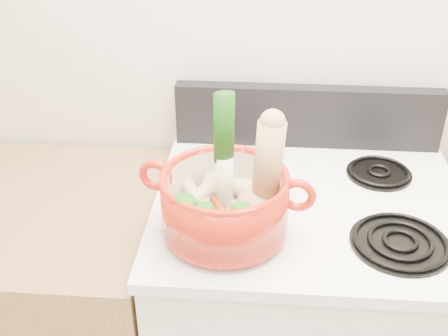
{
  "coord_description": "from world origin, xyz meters",
  "views": [
    {
      "loc": [
        -0.12,
        0.22,
        1.74
      ],
      "look_at": [
        -0.2,
        1.23,
        1.14
      ],
      "focal_mm": 45.0,
      "sensor_mm": 36.0,
      "label": 1
    }
  ],
  "objects": [
    {
      "name": "pot_handle_right",
      "position": [
        -0.05,
        1.22,
        1.09
      ],
      "size": [
        0.08,
        0.03,
        0.08
      ],
      "primitive_type": "torus",
      "rotation": [
        1.57,
        0.0,
        -0.17
      ],
      "color": "#B31F0F",
      "rests_on": "dutch_oven"
    },
    {
      "name": "parsnip_0",
      "position": [
        -0.25,
        1.27,
        1.02
      ],
      "size": [
        0.13,
        0.21,
        0.06
      ],
      "primitive_type": "cone",
      "rotation": [
        1.66,
        0.0,
        -0.44
      ],
      "color": "beige",
      "rests_on": "dutch_oven"
    },
    {
      "name": "pot_handle_left",
      "position": [
        -0.36,
        1.27,
        1.09
      ],
      "size": [
        0.08,
        0.03,
        0.08
      ],
      "primitive_type": "torus",
      "rotation": [
        1.57,
        0.0,
        -0.17
      ],
      "color": "#B31F0F",
      "rests_on": "dutch_oven"
    },
    {
      "name": "squash",
      "position": [
        -0.12,
        1.24,
        1.12
      ],
      "size": [
        0.14,
        0.13,
        0.26
      ],
      "primitive_type": null,
      "rotation": [
        0.0,
        0.05,
        -0.23
      ],
      "color": "tan",
      "rests_on": "dutch_oven"
    },
    {
      "name": "parsnip_1",
      "position": [
        -0.26,
        1.25,
        1.03
      ],
      "size": [
        0.08,
        0.21,
        0.06
      ],
      "primitive_type": "cone",
      "rotation": [
        1.66,
        0.0,
        -0.16
      ],
      "color": "beige",
      "rests_on": "dutch_oven"
    },
    {
      "name": "parsnip_3",
      "position": [
        -0.29,
        1.22,
        1.03
      ],
      "size": [
        0.12,
        0.15,
        0.05
      ],
      "primitive_type": "cone",
      "rotation": [
        1.66,
        0.0,
        -0.57
      ],
      "color": "beige",
      "rests_on": "dutch_oven"
    },
    {
      "name": "ginger",
      "position": [
        -0.17,
        1.35,
        1.02
      ],
      "size": [
        0.09,
        0.08,
        0.04
      ],
      "primitive_type": "ellipsoid",
      "rotation": [
        0.0,
        0.0,
        -0.42
      ],
      "color": "#D4BA82",
      "rests_on": "dutch_oven"
    },
    {
      "name": "carrot_2",
      "position": [
        -0.2,
        1.2,
        1.03
      ],
      "size": [
        0.1,
        0.16,
        0.05
      ],
      "primitive_type": "cone",
      "rotation": [
        1.66,
        0.0,
        0.47
      ],
      "color": "#D2400A",
      "rests_on": "dutch_oven"
    },
    {
      "name": "carrot_3",
      "position": [
        -0.22,
        1.19,
        1.03
      ],
      "size": [
        0.15,
        0.12,
        0.05
      ],
      "primitive_type": "cone",
      "rotation": [
        1.66,
        0.0,
        -0.96
      ],
      "color": "#D4670A",
      "rests_on": "dutch_oven"
    },
    {
      "name": "cooktop",
      "position": [
        0.0,
        1.4,
        0.93
      ],
      "size": [
        0.78,
        0.67,
        0.03
      ],
      "primitive_type": "cube",
      "color": "white",
      "rests_on": "stove_body"
    },
    {
      "name": "wall_back",
      "position": [
        0.0,
        1.75,
        1.3
      ],
      "size": [
        3.5,
        0.02,
        2.6
      ],
      "primitive_type": "cube",
      "color": "silver",
      "rests_on": "floor"
    },
    {
      "name": "dutch_oven",
      "position": [
        -0.2,
        1.25,
        1.04
      ],
      "size": [
        0.33,
        0.33,
        0.14
      ],
      "primitive_type": "cylinder",
      "rotation": [
        0.0,
        0.0,
        -0.17
      ],
      "color": "#B31F0F",
      "rests_on": "burner_front_left"
    },
    {
      "name": "control_backsplash",
      "position": [
        0.0,
        1.7,
        1.04
      ],
      "size": [
        0.76,
        0.05,
        0.18
      ],
      "primitive_type": "cube",
      "color": "black",
      "rests_on": "cooktop"
    },
    {
      "name": "leek",
      "position": [
        -0.21,
        1.29,
        1.15
      ],
      "size": [
        0.06,
        0.07,
        0.3
      ],
      "primitive_type": "cylinder",
      "rotation": [
        0.03,
        0.0,
        0.34
      ],
      "color": "white",
      "rests_on": "dutch_oven"
    },
    {
      "name": "burner_front_right",
      "position": [
        0.19,
        1.24,
        0.96
      ],
      "size": [
        0.22,
        0.22,
        0.02
      ],
      "primitive_type": "cylinder",
      "color": "black",
      "rests_on": "cooktop"
    },
    {
      "name": "burner_back_left",
      "position": [
        -0.19,
        1.54,
        0.96
      ],
      "size": [
        0.17,
        0.17,
        0.02
      ],
      "primitive_type": "cylinder",
      "color": "black",
      "rests_on": "cooktop"
    },
    {
      "name": "burner_back_right",
      "position": [
        0.19,
        1.54,
        0.96
      ],
      "size": [
        0.17,
        0.17,
        0.02
      ],
      "primitive_type": "cylinder",
      "color": "black",
      "rests_on": "cooktop"
    },
    {
      "name": "carrot_1",
      "position": [
        -0.27,
        1.2,
        1.02
      ],
      "size": [
        0.06,
        0.15,
        0.04
      ],
      "primitive_type": "cone",
      "rotation": [
        1.66,
        0.0,
        -0.2
      ],
      "color": "#C54409",
      "rests_on": "dutch_oven"
    },
    {
      "name": "parsnip_2",
      "position": [
        -0.27,
        1.27,
        1.03
      ],
      "size": [
        0.13,
        0.17,
        0.06
      ],
      "primitive_type": "cone",
      "rotation": [
        1.66,
        0.0,
        0.56
      ],
      "color": "beige",
      "rests_on": "dutch_oven"
    },
    {
      "name": "carrot_0",
      "position": [
        -0.22,
        1.19,
        1.01
      ],
      "size": [
        0.06,
        0.14,
        0.04
      ],
      "primitive_type": "cone",
      "rotation": [
        1.66,
        0.0,
        -0.22
      ],
      "color": "#BF3209",
      "rests_on": "dutch_oven"
    },
    {
      "name": "burner_front_left",
      "position": [
        -0.19,
        1.24,
        0.96
      ],
      "size": [
        0.22,
        0.22,
        0.02
      ],
      "primitive_type": "cylinder",
      "color": "black",
      "rests_on": "cooktop"
    }
  ]
}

